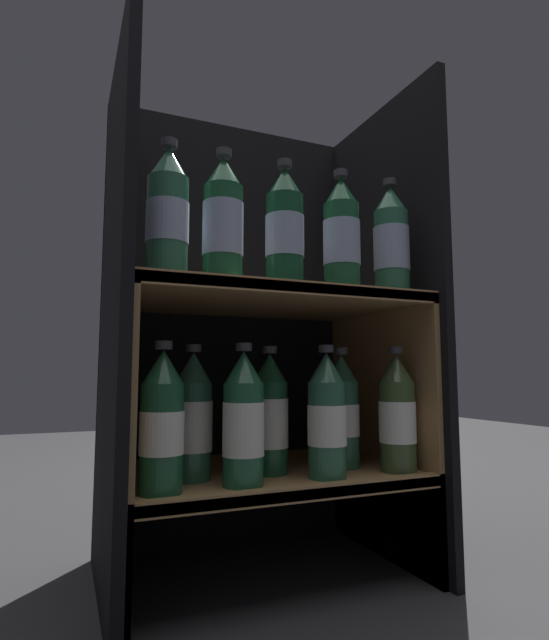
# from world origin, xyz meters

# --- Properties ---
(ground_plane) EXTENTS (6.00, 6.00, 0.00)m
(ground_plane) POSITION_xyz_m (0.00, 0.00, 0.00)
(ground_plane) COLOR #2D2D30
(fridge_back_wall) EXTENTS (0.62, 0.02, 1.04)m
(fridge_back_wall) POSITION_xyz_m (0.00, 0.41, 0.52)
(fridge_back_wall) COLOR black
(fridge_back_wall) RESTS_ON ground_plane
(fridge_side_left) EXTENTS (0.02, 0.44, 1.04)m
(fridge_side_left) POSITION_xyz_m (-0.30, 0.20, 0.52)
(fridge_side_left) COLOR black
(fridge_side_left) RESTS_ON ground_plane
(fridge_side_right) EXTENTS (0.02, 0.44, 1.04)m
(fridge_side_right) POSITION_xyz_m (0.30, 0.20, 0.52)
(fridge_side_right) COLOR black
(fridge_side_right) RESTS_ON ground_plane
(shelf_lower) EXTENTS (0.58, 0.40, 0.21)m
(shelf_lower) POSITION_xyz_m (0.00, 0.19, 0.17)
(shelf_lower) COLOR #9E7547
(shelf_lower) RESTS_ON ground_plane
(shelf_upper) EXTENTS (0.58, 0.40, 0.56)m
(shelf_upper) POSITION_xyz_m (0.00, 0.19, 0.40)
(shelf_upper) COLOR #9E7547
(shelf_upper) RESTS_ON ground_plane
(bottle_upper_front_0) EXTENTS (0.07, 0.07, 0.25)m
(bottle_upper_front_0) POSITION_xyz_m (-0.23, 0.07, 0.67)
(bottle_upper_front_0) COLOR #285B42
(bottle_upper_front_0) RESTS_ON shelf_upper
(bottle_upper_front_1) EXTENTS (0.07, 0.07, 0.25)m
(bottle_upper_front_1) POSITION_xyz_m (-0.13, 0.07, 0.67)
(bottle_upper_front_1) COLOR #194C2D
(bottle_upper_front_1) RESTS_ON shelf_upper
(bottle_upper_front_2) EXTENTS (0.07, 0.07, 0.25)m
(bottle_upper_front_2) POSITION_xyz_m (-0.01, 0.07, 0.67)
(bottle_upper_front_2) COLOR #144228
(bottle_upper_front_2) RESTS_ON shelf_upper
(bottle_upper_front_3) EXTENTS (0.07, 0.07, 0.25)m
(bottle_upper_front_3) POSITION_xyz_m (0.11, 0.07, 0.67)
(bottle_upper_front_3) COLOR #194C2D
(bottle_upper_front_3) RESTS_ON shelf_upper
(bottle_upper_front_4) EXTENTS (0.07, 0.07, 0.25)m
(bottle_upper_front_4) POSITION_xyz_m (0.23, 0.07, 0.67)
(bottle_upper_front_4) COLOR #285B42
(bottle_upper_front_4) RESTS_ON shelf_upper
(bottle_lower_front_0) EXTENTS (0.07, 0.07, 0.25)m
(bottle_lower_front_0) POSITION_xyz_m (-0.23, 0.07, 0.32)
(bottle_lower_front_0) COLOR #194C2D
(bottle_lower_front_0) RESTS_ON shelf_lower
(bottle_lower_front_1) EXTENTS (0.07, 0.07, 0.25)m
(bottle_lower_front_1) POSITION_xyz_m (-0.09, 0.07, 0.32)
(bottle_lower_front_1) COLOR #1E5638
(bottle_lower_front_1) RESTS_ON shelf_lower
(bottle_lower_front_2) EXTENTS (0.07, 0.07, 0.25)m
(bottle_lower_front_2) POSITION_xyz_m (0.07, 0.07, 0.32)
(bottle_lower_front_2) COLOR #285B42
(bottle_lower_front_2) RESTS_ON shelf_lower
(bottle_lower_front_3) EXTENTS (0.07, 0.07, 0.25)m
(bottle_lower_front_3) POSITION_xyz_m (0.23, 0.07, 0.32)
(bottle_lower_front_3) COLOR #384C28
(bottle_lower_front_3) RESTS_ON shelf_lower
(bottle_lower_back_0) EXTENTS (0.07, 0.07, 0.25)m
(bottle_lower_back_0) POSITION_xyz_m (-0.16, 0.15, 0.32)
(bottle_lower_back_0) COLOR #285B42
(bottle_lower_back_0) RESTS_ON shelf_lower
(bottle_lower_back_1) EXTENTS (0.07, 0.07, 0.25)m
(bottle_lower_back_1) POSITION_xyz_m (-0.01, 0.15, 0.32)
(bottle_lower_back_1) COLOR #194C2D
(bottle_lower_back_1) RESTS_ON shelf_lower
(bottle_lower_back_2) EXTENTS (0.07, 0.07, 0.25)m
(bottle_lower_back_2) POSITION_xyz_m (0.15, 0.15, 0.32)
(bottle_lower_back_2) COLOR #285B42
(bottle_lower_back_2) RESTS_ON shelf_lower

